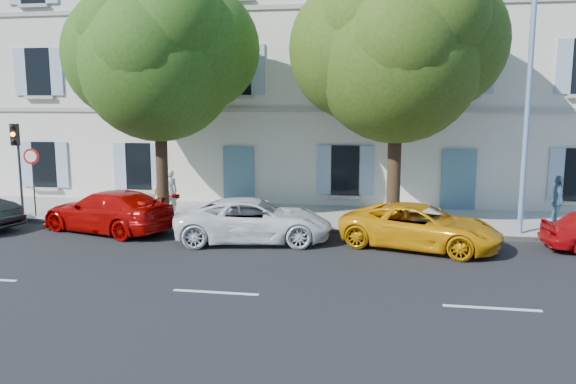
% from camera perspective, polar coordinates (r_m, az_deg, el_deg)
% --- Properties ---
extents(ground, '(90.00, 90.00, 0.00)m').
position_cam_1_polar(ground, '(16.74, -3.36, -5.73)').
color(ground, black).
extents(sidewalk, '(36.00, 4.50, 0.15)m').
position_cam_1_polar(sidewalk, '(20.97, -0.65, -2.51)').
color(sidewalk, '#A09E96').
rests_on(sidewalk, ground).
extents(kerb, '(36.00, 0.16, 0.16)m').
position_cam_1_polar(kerb, '(18.88, -1.82, -3.78)').
color(kerb, '#9E998E').
rests_on(kerb, ground).
extents(building, '(28.00, 7.00, 12.00)m').
position_cam_1_polar(building, '(26.29, 1.60, 12.78)').
color(building, beige).
rests_on(building, ground).
extents(car_red_coupe, '(5.16, 3.32, 1.39)m').
position_cam_1_polar(car_red_coupe, '(19.68, -17.84, -1.86)').
color(car_red_coupe, '#A40704').
rests_on(car_red_coupe, ground).
extents(car_white_coupe, '(5.12, 2.97, 1.34)m').
position_cam_1_polar(car_white_coupe, '(17.42, -3.48, -2.89)').
color(car_white_coupe, white).
rests_on(car_white_coupe, ground).
extents(car_yellow_supercar, '(5.09, 3.44, 1.30)m').
position_cam_1_polar(car_yellow_supercar, '(17.07, 13.31, -3.43)').
color(car_yellow_supercar, orange).
rests_on(car_yellow_supercar, ground).
extents(tree_left, '(5.52, 5.52, 8.55)m').
position_cam_1_polar(tree_left, '(20.55, -13.04, 12.67)').
color(tree_left, '#3A2819').
rests_on(tree_left, sidewalk).
extents(tree_right, '(5.64, 5.64, 8.68)m').
position_cam_1_polar(tree_right, '(19.30, 11.04, 13.19)').
color(tree_right, '#3A2819').
rests_on(tree_right, sidewalk).
extents(traffic_light, '(0.28, 0.38, 3.38)m').
position_cam_1_polar(traffic_light, '(22.80, -25.85, 3.92)').
color(traffic_light, '#383A3D').
rests_on(traffic_light, sidewalk).
extents(road_sign, '(0.58, 0.11, 2.49)m').
position_cam_1_polar(road_sign, '(22.43, -24.55, 2.27)').
color(road_sign, '#383A3D').
rests_on(road_sign, sidewalk).
extents(street_lamp, '(0.26, 1.75, 8.25)m').
position_cam_1_polar(street_lamp, '(18.87, 23.41, 10.01)').
color(street_lamp, '#7293BF').
rests_on(street_lamp, sidewalk).
extents(pedestrian_a, '(0.72, 0.70, 1.66)m').
position_cam_1_polar(pedestrian_a, '(21.49, -11.92, 0.04)').
color(pedestrian_a, white).
rests_on(pedestrian_a, sidewalk).
extents(pedestrian_b, '(0.85, 0.72, 1.57)m').
position_cam_1_polar(pedestrian_b, '(20.97, -12.75, -0.34)').
color(pedestrian_b, '#CFC884').
rests_on(pedestrian_b, sidewalk).
extents(pedestrian_c, '(0.45, 1.01, 1.71)m').
position_cam_1_polar(pedestrian_c, '(21.03, 25.69, -0.79)').
color(pedestrian_c, slate).
rests_on(pedestrian_c, sidewalk).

